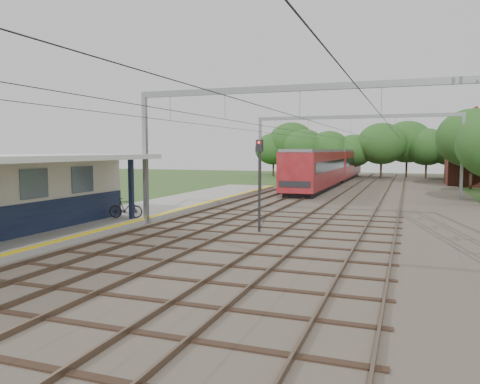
% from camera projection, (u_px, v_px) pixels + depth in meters
% --- Properties ---
extents(ballast_bed, '(18.00, 90.00, 0.10)m').
position_uv_depth(ballast_bed, '(352.00, 202.00, 35.78)').
color(ballast_bed, '#473D33').
rests_on(ballast_bed, ground).
extents(platform, '(5.00, 52.00, 0.35)m').
position_uv_depth(platform, '(95.00, 223.00, 24.68)').
color(platform, gray).
rests_on(platform, ground).
extents(yellow_stripe, '(0.45, 52.00, 0.01)m').
position_uv_depth(yellow_stripe, '(132.00, 222.00, 23.90)').
color(yellow_stripe, yellow).
rests_on(yellow_stripe, platform).
extents(rail_tracks, '(11.80, 88.00, 0.15)m').
position_uv_depth(rail_tracks, '(320.00, 199.00, 36.61)').
color(rail_tracks, brown).
rests_on(rail_tracks, ballast_bed).
extents(catenary_system, '(17.22, 88.00, 7.00)m').
position_uv_depth(catenary_system, '(336.00, 127.00, 31.08)').
color(catenary_system, gray).
rests_on(catenary_system, ground).
extents(tree_band, '(31.72, 30.88, 8.82)m').
position_uv_depth(tree_band, '(376.00, 143.00, 60.79)').
color(tree_band, '#382619').
rests_on(tree_band, ground).
extents(bicycle, '(1.88, 1.03, 1.09)m').
position_uv_depth(bicycle, '(126.00, 208.00, 25.13)').
color(bicycle, black).
rests_on(bicycle, platform).
extents(train, '(3.04, 37.89, 3.99)m').
position_uv_depth(train, '(332.00, 165.00, 54.73)').
color(train, black).
rests_on(train, ballast_bed).
extents(signal_post, '(0.31, 0.27, 4.49)m').
position_uv_depth(signal_post, '(259.00, 174.00, 22.13)').
color(signal_post, black).
rests_on(signal_post, ground).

